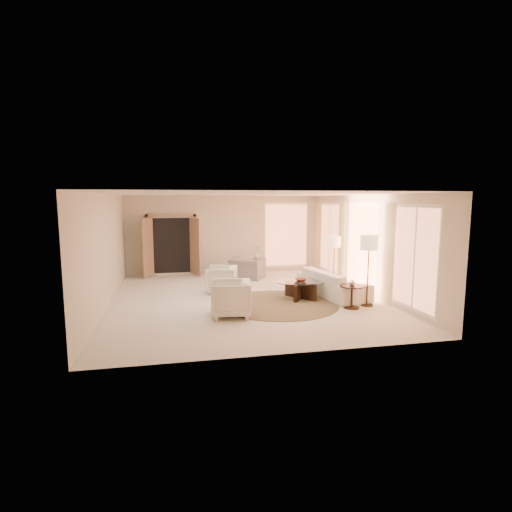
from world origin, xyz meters
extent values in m
cube|color=beige|center=(0.00, 0.00, -0.01)|extent=(7.00, 8.00, 0.02)
cube|color=white|center=(0.00, 0.00, 2.80)|extent=(7.00, 8.00, 0.02)
cube|color=beige|center=(0.00, 4.00, 1.40)|extent=(7.00, 0.04, 2.80)
cube|color=beige|center=(0.00, -4.00, 1.40)|extent=(7.00, 0.04, 2.80)
cube|color=beige|center=(-3.50, 0.00, 1.40)|extent=(0.04, 8.00, 2.80)
cube|color=beige|center=(3.50, 0.00, 1.40)|extent=(0.04, 8.00, 2.80)
cube|color=#A47F61|center=(-1.90, 3.89, 1.08)|extent=(1.80, 0.12, 2.16)
cube|color=#A47F61|center=(-2.70, 3.62, 1.03)|extent=(0.35, 0.66, 2.00)
cube|color=#A47F61|center=(-1.10, 3.62, 1.03)|extent=(0.35, 0.66, 2.00)
cylinder|color=#3B2E1C|center=(0.75, -0.75, 0.01)|extent=(3.89, 3.89, 0.01)
imported|color=white|center=(2.46, -0.15, 0.36)|extent=(1.36, 2.56, 0.71)
imported|color=white|center=(-0.52, 0.86, 0.42)|extent=(0.95, 0.99, 0.85)
imported|color=white|center=(-0.60, -1.53, 0.45)|extent=(0.95, 0.99, 0.91)
imported|color=gray|center=(0.59, 2.73, 0.46)|extent=(1.26, 1.14, 0.92)
cube|color=black|center=(1.47, -0.32, 0.22)|extent=(0.65, 0.86, 0.44)
cube|color=black|center=(1.47, -0.32, 0.22)|extent=(0.63, 0.87, 0.44)
cylinder|color=white|center=(1.47, -0.32, 0.48)|extent=(1.35, 1.35, 0.02)
cylinder|color=black|center=(2.41, -1.48, 0.01)|extent=(0.38, 0.38, 0.03)
cylinder|color=black|center=(2.41, -1.48, 0.28)|extent=(0.06, 0.06, 0.54)
cylinder|color=black|center=(2.41, -1.48, 0.56)|extent=(0.61, 0.61, 0.03)
cylinder|color=#2E2717|center=(1.06, 3.40, 0.01)|extent=(0.38, 0.38, 0.03)
cylinder|color=#2E2717|center=(1.06, 3.40, 0.28)|extent=(0.06, 0.06, 0.54)
cylinder|color=white|center=(1.06, 3.40, 0.56)|extent=(0.49, 0.49, 0.03)
cylinder|color=#2E2717|center=(2.90, 0.82, 0.01)|extent=(0.27, 0.27, 0.03)
cylinder|color=#2E2717|center=(2.90, 0.82, 0.67)|extent=(0.03, 0.03, 1.33)
cylinder|color=beige|center=(2.90, 0.82, 1.41)|extent=(0.38, 0.38, 0.32)
cylinder|color=#2E2717|center=(2.90, -1.33, 0.02)|extent=(0.30, 0.30, 0.03)
cylinder|color=#2E2717|center=(2.90, -1.33, 0.76)|extent=(0.03, 0.03, 1.52)
cylinder|color=beige|center=(2.90, -1.33, 1.60)|extent=(0.43, 0.43, 0.37)
imported|color=brown|center=(1.47, -0.32, 0.53)|extent=(0.34, 0.34, 0.08)
imported|color=white|center=(2.41, -1.48, 0.65)|extent=(0.20, 0.20, 0.16)
imported|color=white|center=(1.06, 3.40, 0.68)|extent=(0.25, 0.25, 0.23)
camera|label=1|loc=(-1.85, -10.36, 2.65)|focal=28.00mm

